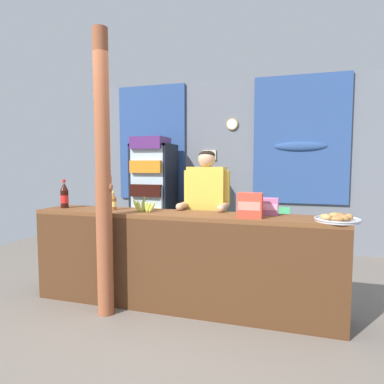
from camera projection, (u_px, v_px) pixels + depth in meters
ground_plane at (200, 280)px, 4.24m from camera, size 7.82×7.82×0.00m
back_wall_curtained at (228, 162)px, 5.88m from camera, size 5.08×0.22×2.90m
stall_counter at (177, 253)px, 3.30m from camera, size 3.12×0.48×0.97m
timber_post at (103, 182)px, 3.18m from camera, size 0.18×0.15×2.71m
drink_fridge at (153, 189)px, 5.72m from camera, size 0.66×0.71×1.91m
bottle_shelf_rack at (205, 210)px, 5.74m from camera, size 0.48×0.28×1.31m
plastic_lawn_chair at (275, 230)px, 4.90m from camera, size 0.46×0.46×0.86m
shopkeeper at (206, 204)px, 3.73m from camera, size 0.53×0.42×1.62m
soda_bottle_cola at (64, 196)px, 3.75m from camera, size 0.09×0.09×0.32m
soda_bottle_iced_tea at (113, 202)px, 3.59m from camera, size 0.07×0.07×0.20m
snack_box_wafer at (269, 206)px, 3.25m from camera, size 0.17×0.13×0.16m
snack_box_crackers at (250, 205)px, 3.07m from camera, size 0.22×0.14×0.23m
pastry_tray at (337, 219)px, 2.87m from camera, size 0.38×0.38×0.07m
banana_bunch at (144, 206)px, 3.43m from camera, size 0.27×0.06×0.16m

